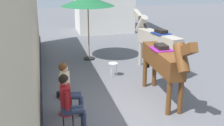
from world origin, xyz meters
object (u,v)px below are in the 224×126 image
spare_stool_white (113,65)px  satchel_bag (61,94)px  seated_visitor_near (69,100)px  seated_visitor_far (68,86)px  cafe_parasol (88,1)px  saddled_horse_near (164,61)px  saddled_horse_far (157,40)px

spare_stool_white → satchel_bag: (-1.88, -1.39, -0.30)m
seated_visitor_near → seated_visitor_far: bearing=86.3°
cafe_parasol → seated_visitor_far: bearing=-105.3°
spare_stool_white → saddled_horse_near: bearing=-69.2°
saddled_horse_near → spare_stool_white: size_ratio=6.52×
seated_visitor_near → saddled_horse_far: (3.47, 3.53, 0.38)m
saddled_horse_far → satchel_bag: (-3.53, -1.57, -1.06)m
spare_stool_white → satchel_bag: spare_stool_white is taller
saddled_horse_near → spare_stool_white: (-0.86, 2.27, -0.76)m
seated_visitor_far → cafe_parasol: (1.29, 4.70, 1.59)m
seated_visitor_near → spare_stool_white: (1.83, 3.36, -0.38)m
satchel_bag → seated_visitor_near: bearing=-137.4°
seated_visitor_near → satchel_bag: seated_visitor_near is taller
seated_visitor_near → saddled_horse_far: size_ratio=0.47×
seated_visitor_far → satchel_bag: 1.34m
saddled_horse_near → cafe_parasol: 4.78m
cafe_parasol → saddled_horse_near: bearing=-73.0°
saddled_horse_far → cafe_parasol: size_ratio=1.15×
spare_stool_white → saddled_horse_far: bearing=6.0°
spare_stool_white → seated_visitor_near: bearing=-118.6°
saddled_horse_far → saddled_horse_near: bearing=-107.7°
saddled_horse_near → spare_stool_white: 2.54m
saddled_horse_far → seated_visitor_near: bearing=-134.5°
cafe_parasol → spare_stool_white: bearing=-77.2°
seated_visitor_far → saddled_horse_near: (2.64, 0.28, 0.38)m
saddled_horse_near → saddled_horse_far: bearing=72.3°
seated_visitor_near → saddled_horse_near: size_ratio=0.46×
seated_visitor_near → satchel_bag: (-0.06, 1.96, -0.68)m
seated_visitor_near → satchel_bag: bearing=91.7°
seated_visitor_near → saddled_horse_near: (2.69, 1.09, 0.38)m
seated_visitor_near → satchel_bag: 2.08m
seated_visitor_near → satchel_bag: size_ratio=4.96×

